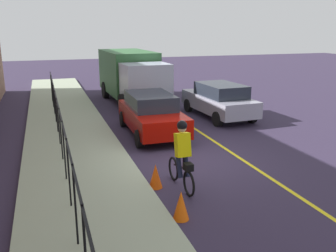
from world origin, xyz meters
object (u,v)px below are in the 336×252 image
object	(u,v)px
patrol_sedan	(219,100)
box_truck_background	(131,75)
traffic_cone_near	(156,176)
cyclist_lead	(182,156)
traffic_cone_far	(181,205)
parked_sedan_rear	(151,113)

from	to	relation	value
patrol_sedan	box_truck_background	distance (m)	5.66
patrol_sedan	traffic_cone_near	xyz separation A→B (m)	(-6.56, 5.05, -0.50)
cyclist_lead	traffic_cone_far	bearing A→B (deg)	156.76
patrol_sedan	parked_sedan_rear	distance (m)	4.09
patrol_sedan	parked_sedan_rear	size ratio (longest dim) A/B	1.01
box_truck_background	traffic_cone_near	world-z (taller)	box_truck_background
parked_sedan_rear	traffic_cone_near	bearing A→B (deg)	-13.85
traffic_cone_near	traffic_cone_far	bearing A→B (deg)	-178.47
traffic_cone_far	traffic_cone_near	bearing A→B (deg)	1.53
cyclist_lead	traffic_cone_far	distance (m)	1.67
cyclist_lead	traffic_cone_near	world-z (taller)	cyclist_lead
patrol_sedan	box_truck_background	bearing A→B (deg)	29.92
patrol_sedan	traffic_cone_far	world-z (taller)	patrol_sedan
box_truck_background	parked_sedan_rear	bearing A→B (deg)	-8.36
parked_sedan_rear	box_truck_background	size ratio (longest dim) A/B	0.65
cyclist_lead	patrol_sedan	size ratio (longest dim) A/B	0.41
cyclist_lead	box_truck_background	bearing A→B (deg)	-8.62
patrol_sedan	traffic_cone_far	distance (m)	9.71
box_truck_background	traffic_cone_far	world-z (taller)	box_truck_background
traffic_cone_near	traffic_cone_far	distance (m)	1.75
patrol_sedan	box_truck_background	size ratio (longest dim) A/B	0.66
patrol_sedan	traffic_cone_far	bearing A→B (deg)	146.37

